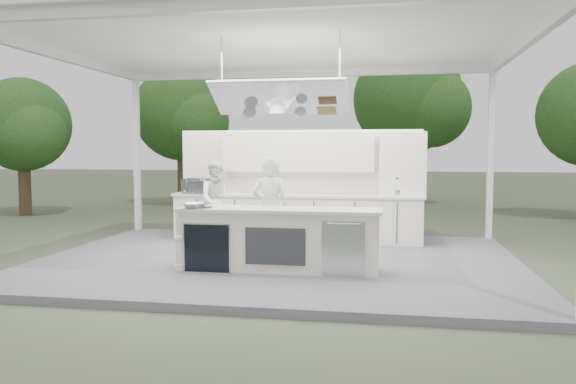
% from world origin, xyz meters
% --- Properties ---
extents(ground, '(90.00, 90.00, 0.00)m').
position_xyz_m(ground, '(0.00, 0.00, 0.00)').
color(ground, '#434A33').
rests_on(ground, ground).
extents(stage_deck, '(8.00, 6.00, 0.12)m').
position_xyz_m(stage_deck, '(0.00, 0.00, 0.06)').
color(stage_deck, '#59595E').
rests_on(stage_deck, ground).
extents(tent, '(8.20, 6.20, 3.86)m').
position_xyz_m(tent, '(0.00, -0.01, 3.71)').
color(tent, white).
rests_on(tent, ground).
extents(demo_island, '(3.10, 0.79, 0.95)m').
position_xyz_m(demo_island, '(0.18, -0.91, 0.60)').
color(demo_island, '#EEE0CA').
rests_on(demo_island, stage_deck).
extents(back_counter, '(5.08, 0.72, 0.95)m').
position_xyz_m(back_counter, '(0.00, 1.90, 0.60)').
color(back_counter, '#EEE0CA').
rests_on(back_counter, stage_deck).
extents(back_wall_unit, '(5.05, 0.48, 2.25)m').
position_xyz_m(back_wall_unit, '(0.44, 2.11, 1.57)').
color(back_wall_unit, '#EEE0CA').
rests_on(back_wall_unit, stage_deck).
extents(tree_cluster, '(19.55, 9.40, 5.85)m').
position_xyz_m(tree_cluster, '(-0.16, 9.77, 3.29)').
color(tree_cluster, '#443722').
rests_on(tree_cluster, ground).
extents(head_chef, '(0.65, 0.44, 1.73)m').
position_xyz_m(head_chef, '(-0.09, -0.19, 0.98)').
color(head_chef, white).
rests_on(head_chef, stage_deck).
extents(sous_chef, '(0.98, 0.88, 1.64)m').
position_xyz_m(sous_chef, '(-1.54, 1.55, 0.94)').
color(sous_chef, silver).
rests_on(sous_chef, stage_deck).
extents(toaster_oven, '(0.56, 0.39, 0.30)m').
position_xyz_m(toaster_oven, '(-2.06, 1.74, 1.22)').
color(toaster_oven, silver).
rests_on(toaster_oven, back_counter).
extents(bowl_large, '(0.38, 0.38, 0.08)m').
position_xyz_m(bowl_large, '(-1.10, -1.15, 1.11)').
color(bowl_large, silver).
rests_on(bowl_large, demo_island).
extents(bowl_small, '(0.30, 0.30, 0.08)m').
position_xyz_m(bowl_small, '(-0.92, -1.05, 1.11)').
color(bowl_small, '#ADB0B4').
rests_on(bowl_small, demo_island).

